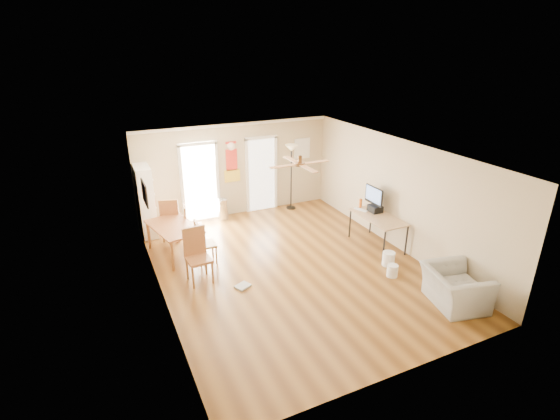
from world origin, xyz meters
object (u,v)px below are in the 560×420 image
computer_desk (377,231)px  wastebasket_b (392,271)px  dining_chair_right_a (194,224)px  dining_chair_near (199,257)px  bookshelf (145,201)px  dining_chair_right_b (206,242)px  dining_table (175,240)px  torchiere_lamp (291,177)px  printer (375,209)px  wastebasket_a (388,259)px  dining_chair_far (171,218)px  trash_can (223,209)px  armchair (455,288)px

computer_desk → wastebasket_b: size_ratio=5.42×
dining_chair_right_a → dining_chair_near: 1.89m
bookshelf → dining_chair_right_b: (0.95, -2.06, -0.41)m
dining_table → computer_desk: size_ratio=1.01×
dining_table → computer_desk: computer_desk is taller
dining_table → wastebasket_b: size_ratio=5.48×
dining_table → dining_chair_right_a: bearing=39.8°
computer_desk → wastebasket_b: (-0.57, -1.32, -0.25)m
torchiere_lamp → dining_chair_right_b: bearing=-145.9°
dining_chair_right_b → wastebasket_b: size_ratio=3.75×
printer → wastebasket_a: (-0.45, -1.18, -0.69)m
dining_chair_far → dining_table: bearing=99.1°
dining_table → dining_chair_far: dining_chair_far is taller
bookshelf → dining_chair_far: bookshelf is taller
trash_can → dining_chair_right_a: bearing=-135.3°
wastebasket_a → armchair: 1.72m
trash_can → computer_desk: computer_desk is taller
dining_table → printer: 4.81m
dining_chair_right_b → trash_can: 2.45m
bookshelf → dining_chair_near: bearing=-79.0°
torchiere_lamp → wastebasket_b: bearing=-87.3°
trash_can → armchair: size_ratio=0.54×
dining_chair_right_a → dining_chair_right_b: (0.00, -1.12, 0.01)m
computer_desk → armchair: 2.61m
dining_chair_right_a → wastebasket_b: (3.37, -3.38, -0.35)m
dining_chair_right_a → dining_chair_right_b: bearing=-168.5°
dining_table → dining_chair_near: 1.43m
armchair → dining_chair_right_a: bearing=51.9°
bookshelf → dining_chair_near: bookshelf is taller
dining_chair_near → dining_chair_far: size_ratio=1.04×
computer_desk → bookshelf: bearing=148.4°
trash_can → torchiere_lamp: bearing=-1.4°
bookshelf → dining_chair_right_b: size_ratio=1.83×
dining_chair_far → dining_chair_right_a: bearing=150.7°
armchair → dining_chair_right_b: bearing=59.7°
computer_desk → armchair: computer_desk is taller
printer → dining_chair_far: bearing=154.3°
dining_chair_near → torchiere_lamp: size_ratio=0.59×
trash_can → wastebasket_a: 4.75m
trash_can → dining_chair_right_b: bearing=-116.2°
dining_chair_near → printer: size_ratio=3.63×
bookshelf → dining_table: (0.40, -1.40, -0.54)m
dining_chair_far → wastebasket_b: dining_chair_far is taller
dining_table → wastebasket_b: 4.89m
dining_chair_near → armchair: bearing=-37.9°
bookshelf → computer_desk: size_ratio=1.27×
computer_desk → wastebasket_a: size_ratio=4.55×
dining_table → torchiere_lamp: torchiere_lamp is taller
dining_chair_far → trash_can: (1.54, 0.62, -0.25)m
dining_chair_right_b → dining_chair_far: bearing=18.8°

